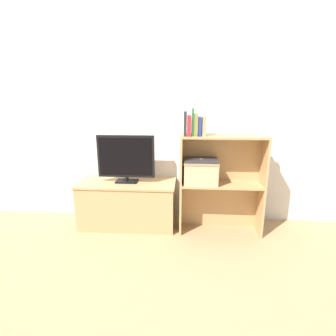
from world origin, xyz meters
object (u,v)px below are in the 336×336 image
book_forest (193,122)px  book_navy (200,126)px  book_charcoal (185,124)px  book_tan (204,126)px  book_olive (196,125)px  tv_stand (128,203)px  tv (126,158)px  storage_basket_left (201,171)px  book_crimson (189,126)px  laptop (201,160)px  baby_monitor (262,130)px

book_forest → book_navy: book_forest is taller
book_navy → book_charcoal: bearing=180.0°
book_charcoal → book_tan: (0.17, 0.00, -0.02)m
book_olive → book_navy: bearing=0.0°
book_forest → tv_stand: bearing=170.5°
tv → storage_basket_left: (0.75, -0.09, -0.10)m
storage_basket_left → book_crimson: bearing=-173.2°
tv → laptop: (0.75, -0.09, 0.01)m
storage_basket_left → baby_monitor: bearing=1.6°
tv → book_forest: 0.76m
book_crimson → book_tan: 0.14m
book_charcoal → book_navy: bearing=0.0°
baby_monitor → book_forest: bearing=-177.3°
tv_stand → tv: bearing=-90.0°
book_navy → book_tan: (0.04, 0.00, 0.00)m
laptop → book_tan: bearing=-46.1°
tv → book_crimson: size_ratio=3.17×
tv → book_tan: 0.84m
book_forest → storage_basket_left: bearing=9.2°
tv_stand → storage_basket_left: bearing=-7.3°
tv → book_navy: book_navy is taller
tv_stand → tv: size_ratio=1.72×
book_navy → laptop: size_ratio=0.54×
tv → book_olive: (0.69, -0.11, 0.34)m
tv → storage_basket_left: size_ratio=1.77×
tv_stand → storage_basket_left: (0.75, -0.10, 0.39)m
book_forest → book_olive: (0.03, -0.00, -0.02)m
tv → book_navy: bearing=-8.5°
baby_monitor → storage_basket_left: 0.67m
book_forest → laptop: size_ratio=0.78×
book_olive → baby_monitor: book_olive is taller
book_tan → baby_monitor: bearing=3.2°
tv_stand → book_olive: 1.09m
book_forest → baby_monitor: size_ratio=1.85×
baby_monitor → storage_basket_left: (-0.54, -0.01, -0.40)m
book_charcoal → book_olive: book_charcoal is taller
book_charcoal → storage_basket_left: book_charcoal is taller
book_tan → storage_basket_left: bearing=133.9°
book_charcoal → baby_monitor: (0.70, 0.03, -0.06)m
book_crimson → baby_monitor: 0.67m
book_crimson → book_navy: size_ratio=1.06×
tv → book_crimson: bearing=-9.8°
tv_stand → storage_basket_left: size_ratio=3.05×
tv_stand → laptop: 0.91m
storage_basket_left → book_charcoal: bearing=-174.7°
book_forest → book_tan: bearing=-0.0°
book_forest → book_navy: 0.08m
tv_stand → book_tan: size_ratio=5.59×
book_charcoal → baby_monitor: size_ratio=1.64×
storage_basket_left → tv: bearing=172.8°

